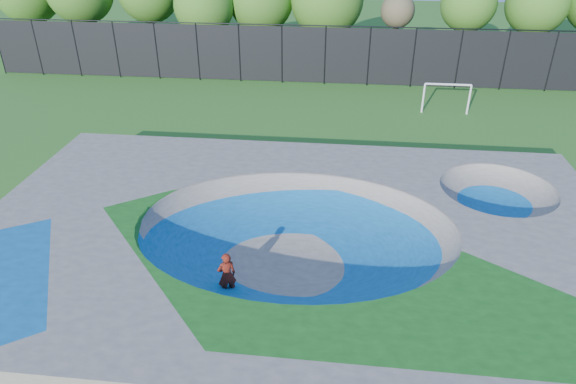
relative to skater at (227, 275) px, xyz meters
name	(u,v)px	position (x,y,z in m)	size (l,w,h in m)	color
ground	(295,261)	(1.97, 2.06, -0.82)	(120.00, 120.00, 0.00)	#29641B
skate_deck	(295,243)	(1.97, 2.06, -0.07)	(22.00, 14.00, 1.50)	gray
skater	(227,275)	(0.00, 0.00, 0.00)	(0.60, 0.39, 1.63)	red
skateboard	(228,295)	(0.00, 0.00, -0.79)	(0.78, 0.22, 0.05)	black
soccer_goal	(447,93)	(9.51, 17.93, 0.46)	(2.80, 0.12, 1.85)	silver
fence	(325,54)	(1.97, 23.06, 1.28)	(48.09, 0.09, 4.04)	black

